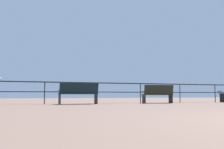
# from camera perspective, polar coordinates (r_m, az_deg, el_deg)

# --- Properties ---
(pier_railing) EXTENTS (21.91, 0.05, 1.03)m
(pier_railing) POSITION_cam_1_polar(r_m,az_deg,el_deg) (12.33, 1.59, -3.17)
(pier_railing) COLOR black
(pier_railing) RESTS_ON ground_plane
(bench_near_left) EXTENTS (1.77, 0.67, 0.95)m
(bench_near_left) POSITION_cam_1_polar(r_m,az_deg,el_deg) (11.00, -7.84, -4.14)
(bench_near_left) COLOR black
(bench_near_left) RESTS_ON ground_plane
(bench_near_right) EXTENTS (1.58, 0.73, 0.92)m
(bench_near_right) POSITION_cam_1_polar(r_m,az_deg,el_deg) (12.43, 10.80, -4.33)
(bench_near_right) COLOR black
(bench_near_right) RESTS_ON ground_plane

